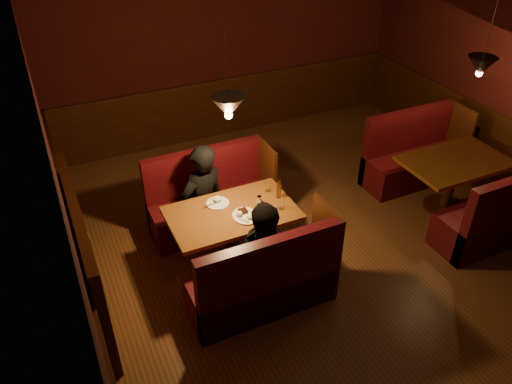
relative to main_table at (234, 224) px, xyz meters
name	(u,v)px	position (x,y,z in m)	size (l,w,h in m)	color
room	(325,181)	(1.02, -0.26, 0.46)	(6.02, 7.02, 2.92)	#4F3417
main_table	(234,224)	(0.00, 0.00, 0.00)	(1.44, 0.87, 1.01)	brown
main_bench_far	(211,203)	(0.01, 0.82, -0.25)	(1.58, 0.56, 1.08)	black
main_bench_near	(266,285)	(0.01, -0.82, -0.25)	(1.58, 0.56, 1.08)	black
second_table	(453,173)	(3.09, -0.21, -0.02)	(1.37, 0.88, 0.77)	brown
second_bench_far	(411,159)	(3.12, 0.61, -0.25)	(1.52, 0.57, 1.08)	black
second_bench_near	(498,220)	(3.12, -1.03, -0.25)	(1.52, 0.57, 1.08)	black
diner_a	(202,183)	(-0.16, 0.58, 0.26)	(0.62, 0.41, 1.70)	black
diner_b	(268,240)	(0.14, -0.61, 0.18)	(0.75, 0.58, 1.54)	black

